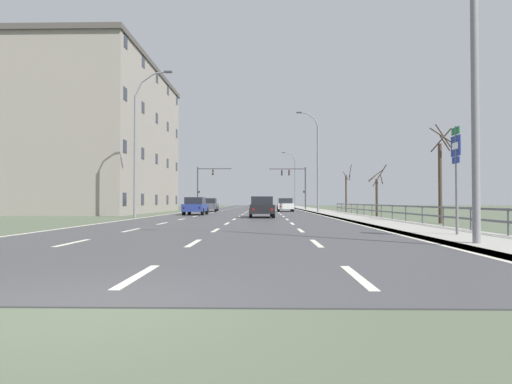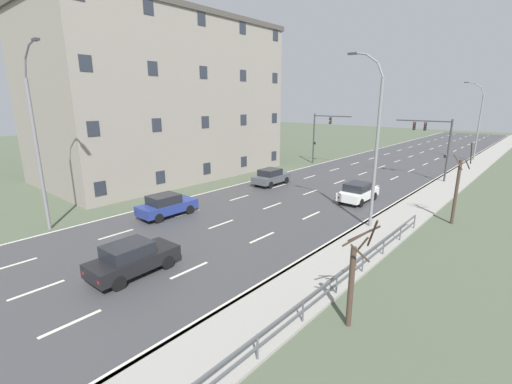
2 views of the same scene
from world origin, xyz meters
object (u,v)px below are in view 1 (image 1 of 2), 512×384
(highway_sign, at_px, (456,166))
(traffic_signal_right, at_px, (296,180))
(car_far_left, at_px, (196,206))
(street_lamp_midground, at_px, (317,163))
(car_near_left, at_px, (210,205))
(traffic_signal_left, at_px, (204,182))
(brick_building, at_px, (95,140))
(street_lamp_distant, at_px, (294,181))
(car_mid_centre, at_px, (262,207))
(car_near_right, at_px, (285,205))
(street_lamp_left_bank, at_px, (138,146))
(street_lamp_foreground, at_px, (468,40))

(highway_sign, height_order, traffic_signal_right, traffic_signal_right)
(car_far_left, bearing_deg, traffic_signal_right, 66.81)
(street_lamp_midground, distance_m, car_near_left, 13.65)
(car_near_left, bearing_deg, traffic_signal_left, 99.50)
(brick_building, bearing_deg, street_lamp_distant, 52.96)
(highway_sign, height_order, car_far_left, highway_sign)
(traffic_signal_left, relative_size, car_mid_centre, 1.51)
(brick_building, bearing_deg, car_near_right, 8.98)
(traffic_signal_left, xyz_separation_m, car_near_left, (2.57, -13.05, -3.32))
(street_lamp_distant, bearing_deg, car_near_right, -96.02)
(street_lamp_distant, distance_m, car_far_left, 42.57)
(street_lamp_distant, distance_m, traffic_signal_left, 21.26)
(street_lamp_midground, xyz_separation_m, car_near_left, (-11.89, 5.02, -4.43))
(street_lamp_left_bank, xyz_separation_m, highway_sign, (15.80, -17.25, -2.95))
(traffic_signal_right, bearing_deg, highway_sign, -87.85)
(car_far_left, bearing_deg, street_lamp_midground, 32.27)
(highway_sign, distance_m, car_mid_centre, 18.86)
(street_lamp_midground, distance_m, highway_sign, 30.85)
(car_near_left, height_order, car_near_right, same)
(street_lamp_left_bank, bearing_deg, brick_building, 121.52)
(street_lamp_midground, xyz_separation_m, car_far_left, (-11.58, -7.10, -4.43))
(street_lamp_foreground, height_order, highway_sign, street_lamp_foreground)
(street_lamp_midground, xyz_separation_m, traffic_signal_right, (-0.86, 17.04, -0.99))
(street_lamp_midground, height_order, brick_building, brick_building)
(street_lamp_left_bank, relative_size, brick_building, 0.45)
(highway_sign, xyz_separation_m, traffic_signal_left, (-15.40, 48.78, 1.75))
(street_lamp_foreground, bearing_deg, car_far_left, 113.50)
(traffic_signal_right, xyz_separation_m, car_near_right, (-2.19, -12.03, -3.44))
(highway_sign, relative_size, car_near_right, 0.90)
(highway_sign, bearing_deg, car_near_right, 96.36)
(street_lamp_left_bank, xyz_separation_m, brick_building, (-9.28, 15.14, 2.65))
(car_near_right, bearing_deg, car_mid_centre, -98.50)
(street_lamp_foreground, relative_size, car_far_left, 2.73)
(car_near_right, relative_size, car_far_left, 1.00)
(street_lamp_foreground, xyz_separation_m, street_lamp_left_bank, (-14.84, 20.19, -0.16))
(street_lamp_distant, height_order, traffic_signal_left, street_lamp_distant)
(street_lamp_foreground, distance_m, traffic_signal_left, 53.72)
(street_lamp_distant, relative_size, car_near_left, 2.48)
(street_lamp_foreground, relative_size, car_mid_centre, 2.70)
(traffic_signal_right, xyz_separation_m, car_near_left, (-11.03, -12.02, -3.44))
(street_lamp_foreground, bearing_deg, street_lamp_distant, 90.00)
(street_lamp_midground, bearing_deg, street_lamp_foreground, -90.05)
(street_lamp_midground, relative_size, car_far_left, 2.59)
(car_near_left, height_order, brick_building, brick_building)
(street_lamp_distant, xyz_separation_m, brick_building, (-24.13, -31.97, 2.96))
(traffic_signal_left, distance_m, car_far_left, 25.56)
(street_lamp_foreground, height_order, car_near_left, street_lamp_foreground)
(traffic_signal_right, relative_size, car_far_left, 1.49)
(car_near_right, bearing_deg, brick_building, -171.28)
(street_lamp_left_bank, bearing_deg, traffic_signal_right, 65.33)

